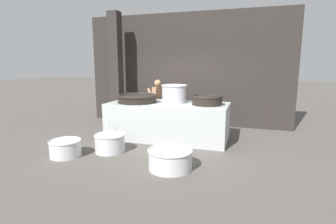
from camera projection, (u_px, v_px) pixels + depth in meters
ground_plane at (168, 138)px, 7.42m from camera, size 60.00×60.00×0.00m
back_wall at (186, 70)px, 8.98m from camera, size 7.04×0.24×3.75m
support_pillar at (116, 70)px, 8.81m from camera, size 0.36×0.36×3.75m
hearth_platform at (168, 121)px, 7.33m from camera, size 3.28×1.46×1.00m
giant_wok_near at (137, 98)px, 7.35m from camera, size 1.12×1.12×0.23m
giant_wok_far at (207, 100)px, 6.91m from camera, size 0.82×0.82×0.25m
stock_pot at (174, 93)px, 7.31m from camera, size 0.73×0.73×0.50m
cook at (158, 102)px, 8.53m from camera, size 0.42×0.61×1.57m
prep_bowl_vegetables at (110, 142)px, 6.21m from camera, size 0.74×0.83×0.71m
prep_bowl_meat at (170, 158)px, 5.18m from camera, size 0.90×0.90×0.40m
prep_bowl_extra at (65, 147)px, 5.90m from camera, size 0.72×0.72×0.37m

